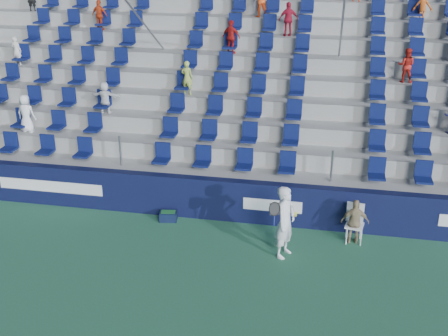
{
  "coord_description": "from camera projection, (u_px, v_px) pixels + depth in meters",
  "views": [
    {
      "loc": [
        2.82,
        -10.63,
        7.43
      ],
      "look_at": [
        0.2,
        2.8,
        1.7
      ],
      "focal_mm": 45.0,
      "sensor_mm": 36.0,
      "label": 1
    }
  ],
  "objects": [
    {
      "name": "sponsor_wall",
      "position": [
        219.0,
        199.0,
        15.61
      ],
      "size": [
        24.0,
        0.32,
        1.2
      ],
      "color": "#0E1234",
      "rests_on": "ground"
    },
    {
      "name": "ball_bin",
      "position": [
        168.0,
        216.0,
        15.66
      ],
      "size": [
        0.53,
        0.39,
        0.27
      ],
      "color": "black",
      "rests_on": "ground"
    },
    {
      "name": "ground",
      "position": [
        192.0,
        281.0,
        12.99
      ],
      "size": [
        70.0,
        70.0,
        0.0
      ],
      "primitive_type": "plane",
      "color": "#2C6847",
      "rests_on": "ground"
    },
    {
      "name": "tennis_player",
      "position": [
        285.0,
        222.0,
        13.67
      ],
      "size": [
        0.73,
        0.79,
        1.86
      ],
      "color": "white",
      "rests_on": "ground"
    },
    {
      "name": "line_judge_chair",
      "position": [
        355.0,
        220.0,
        14.52
      ],
      "size": [
        0.52,
        0.53,
        1.02
      ],
      "color": "white",
      "rests_on": "ground"
    },
    {
      "name": "line_judge",
      "position": [
        355.0,
        222.0,
        14.36
      ],
      "size": [
        0.73,
        0.33,
        1.22
      ],
      "primitive_type": "imported",
      "rotation": [
        0.0,
        0.0,
        3.19
      ],
      "color": "tan",
      "rests_on": "ground"
    },
    {
      "name": "grandstand",
      "position": [
        248.0,
        97.0,
        19.62
      ],
      "size": [
        24.0,
        8.17,
        6.63
      ],
      "color": "#979792",
      "rests_on": "ground"
    }
  ]
}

